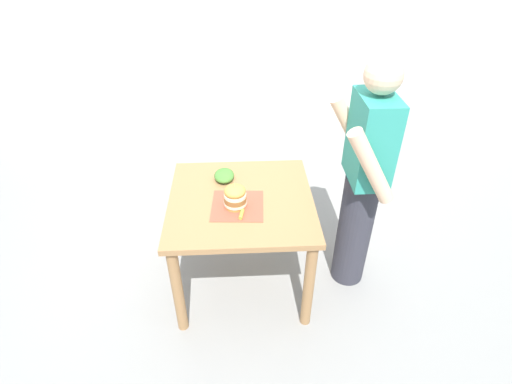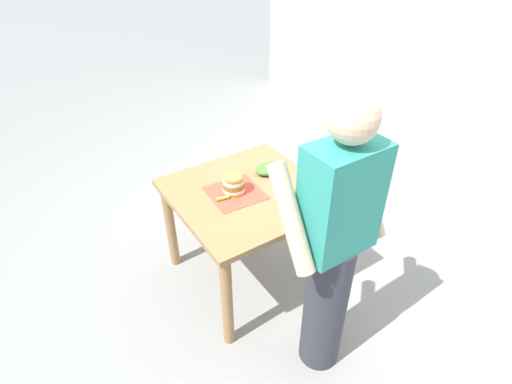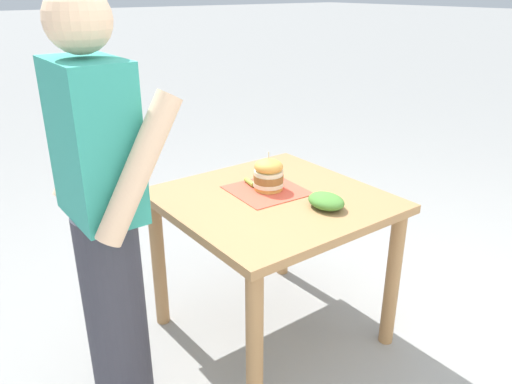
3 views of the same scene
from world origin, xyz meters
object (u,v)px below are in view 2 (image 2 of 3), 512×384
patio_table (248,207)px  side_salad (268,169)px  pickle_spear (222,198)px  diner_across_table (332,248)px  sandwich (233,182)px

patio_table → side_salad: size_ratio=5.30×
pickle_spear → diner_across_table: (-0.18, 0.80, 0.11)m
pickle_spear → patio_table: bearing=178.7°
side_salad → sandwich: bearing=13.3°
side_salad → diner_across_table: size_ratio=0.11×
patio_table → diner_across_table: (0.00, 0.80, 0.25)m
patio_table → pickle_spear: bearing=-1.3°
sandwich → diner_across_table: (-0.08, 0.84, 0.04)m
pickle_spear → diner_across_table: size_ratio=0.05×
sandwich → diner_across_table: diner_across_table is taller
sandwich → diner_across_table: 0.84m
sandwich → side_salad: 0.33m
side_salad → patio_table: bearing=25.3°
pickle_spear → sandwich: bearing=-162.4°
patio_table → diner_across_table: diner_across_table is taller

